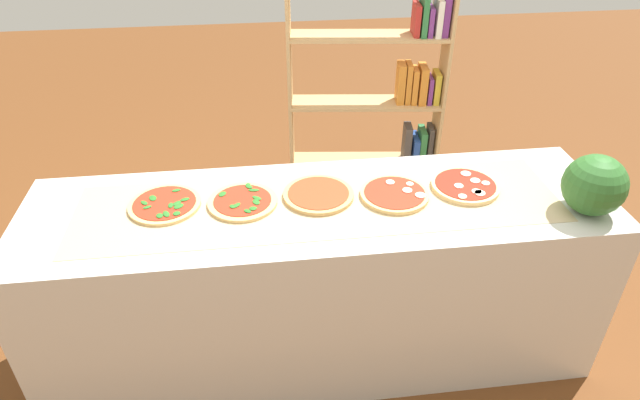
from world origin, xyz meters
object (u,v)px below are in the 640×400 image
at_px(pizza_mozzarella_3, 395,194).
at_px(pizza_mozzarella_4, 465,186).
at_px(bookshelf, 386,105).
at_px(pizza_plain_2, 318,195).
at_px(pizza_spinach_0, 165,204).
at_px(watermelon, 594,185).
at_px(pizza_spinach_1, 243,202).

relative_size(pizza_mozzarella_3, pizza_mozzarella_4, 1.00).
relative_size(pizza_mozzarella_4, bookshelf, 0.18).
bearing_deg(pizza_plain_2, pizza_spinach_0, 179.37).
distance_m(pizza_plain_2, watermelon, 1.15).
relative_size(pizza_spinach_1, pizza_plain_2, 0.97).
xyz_separation_m(pizza_plain_2, pizza_mozzarella_4, (0.66, -0.01, 0.00)).
relative_size(pizza_spinach_0, pizza_plain_2, 0.99).
bearing_deg(pizza_spinach_0, pizza_plain_2, -0.63).
height_order(watermelon, bookshelf, bookshelf).
relative_size(pizza_plain_2, pizza_mozzarella_4, 1.03).
xyz_separation_m(pizza_mozzarella_4, bookshelf, (-0.11, 1.10, -0.08)).
bearing_deg(watermelon, pizza_mozzarella_4, 152.69).
bearing_deg(pizza_mozzarella_4, bookshelf, 95.51).
xyz_separation_m(pizza_spinach_0, pizza_plain_2, (0.66, -0.01, 0.00)).
height_order(pizza_spinach_1, bookshelf, bookshelf).
xyz_separation_m(pizza_spinach_0, bookshelf, (1.22, 1.07, -0.08)).
relative_size(pizza_spinach_0, pizza_mozzarella_3, 1.02).
xyz_separation_m(pizza_spinach_0, watermelon, (1.78, -0.25, 0.12)).
bearing_deg(pizza_spinach_0, bookshelf, 41.36).
height_order(pizza_spinach_0, pizza_mozzarella_4, pizza_mozzarella_4).
relative_size(pizza_spinach_0, watermelon, 1.19).
relative_size(pizza_spinach_1, pizza_mozzarella_3, 1.00).
distance_m(pizza_spinach_1, pizza_mozzarella_4, 0.99).
bearing_deg(pizza_plain_2, bookshelf, 62.72).
height_order(pizza_spinach_0, bookshelf, bookshelf).
distance_m(pizza_mozzarella_3, pizza_mozzarella_4, 0.33).
bearing_deg(pizza_plain_2, pizza_spinach_1, -177.74).
distance_m(pizza_plain_2, pizza_mozzarella_3, 0.34).
bearing_deg(pizza_mozzarella_3, pizza_mozzarella_4, 4.52).
relative_size(pizza_spinach_1, watermelon, 1.17).
bearing_deg(bookshelf, pizza_plain_2, -117.28).
bearing_deg(watermelon, bookshelf, 112.72).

